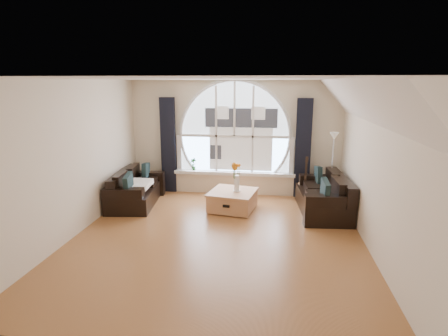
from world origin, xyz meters
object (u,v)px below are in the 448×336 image
(sofa_right, at_px, (323,194))
(vase_flowers, at_px, (237,173))
(floor_lamp, at_px, (332,168))
(guitar, at_px, (305,179))
(potted_plant, at_px, (193,164))
(coffee_chest, at_px, (233,199))
(sofa_left, at_px, (136,187))

(sofa_right, height_order, vase_flowers, vase_flowers)
(sofa_right, relative_size, vase_flowers, 2.52)
(floor_lamp, relative_size, guitar, 1.51)
(vase_flowers, height_order, potted_plant, vase_flowers)
(coffee_chest, bearing_deg, vase_flowers, 2.94)
(coffee_chest, bearing_deg, sofa_left, -171.92)
(vase_flowers, distance_m, floor_lamp, 2.15)
(sofa_right, relative_size, floor_lamp, 1.10)
(coffee_chest, bearing_deg, potted_plant, 143.82)
(coffee_chest, bearing_deg, sofa_right, 13.03)
(vase_flowers, xyz_separation_m, guitar, (1.47, 0.80, -0.27))
(coffee_chest, distance_m, potted_plant, 1.66)
(sofa_right, distance_m, guitar, 0.77)
(sofa_left, relative_size, coffee_chest, 1.78)
(sofa_left, xyz_separation_m, sofa_right, (4.03, 0.01, 0.00))
(sofa_right, height_order, floor_lamp, floor_lamp)
(floor_lamp, height_order, guitar, floor_lamp)
(sofa_left, bearing_deg, floor_lamp, 1.87)
(vase_flowers, bearing_deg, floor_lamp, 19.76)
(floor_lamp, xyz_separation_m, guitar, (-0.55, 0.07, -0.27))
(sofa_right, xyz_separation_m, vase_flowers, (-1.78, -0.10, 0.40))
(floor_lamp, bearing_deg, coffee_chest, -161.26)
(floor_lamp, xyz_separation_m, potted_plant, (-3.20, 0.43, -0.10))
(sofa_right, distance_m, vase_flowers, 1.83)
(sofa_left, relative_size, sofa_right, 0.93)
(potted_plant, bearing_deg, vase_flowers, -44.46)
(coffee_chest, height_order, floor_lamp, floor_lamp)
(vase_flowers, xyz_separation_m, potted_plant, (-1.18, 1.16, -0.10))
(floor_lamp, distance_m, guitar, 0.62)
(vase_flowers, bearing_deg, guitar, 28.41)
(sofa_left, distance_m, potted_plant, 1.54)
(sofa_left, xyz_separation_m, vase_flowers, (2.24, -0.09, 0.40))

